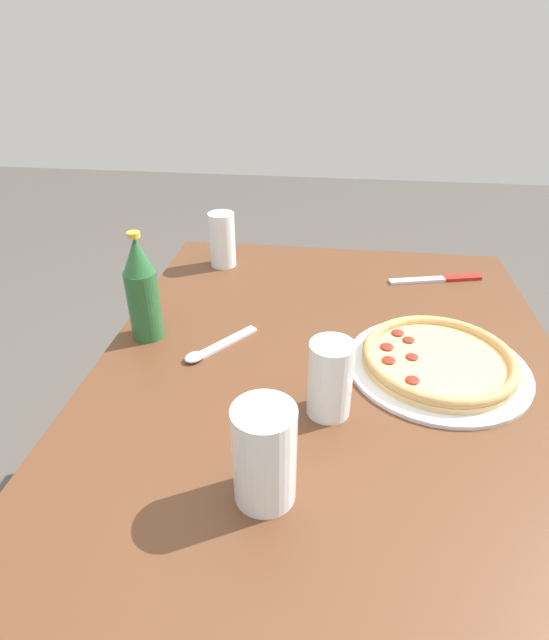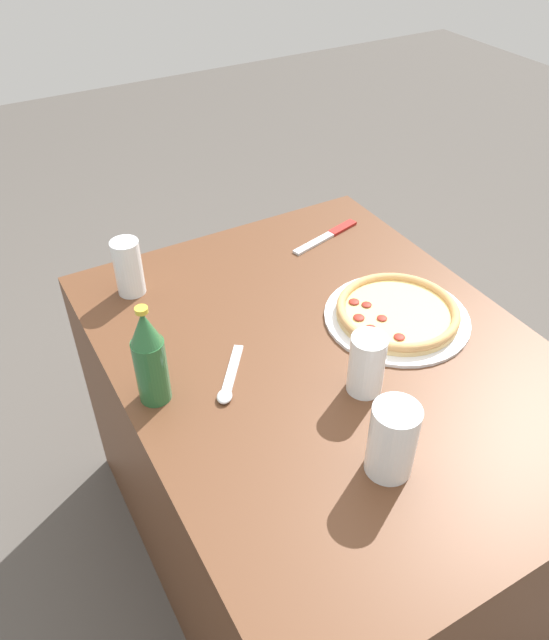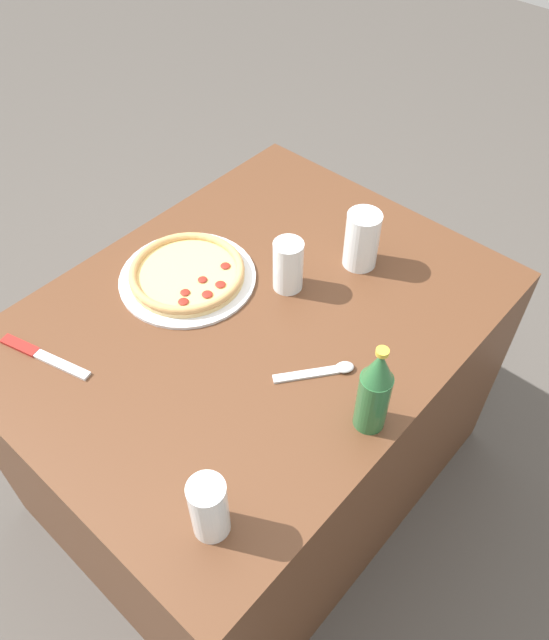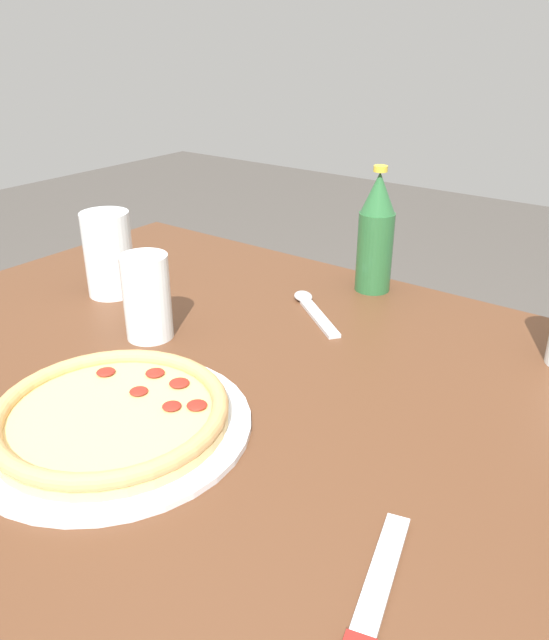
{
  "view_description": "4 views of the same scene",
  "coord_description": "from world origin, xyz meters",
  "px_view_note": "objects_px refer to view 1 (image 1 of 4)",
  "views": [
    {
      "loc": [
        0.76,
        -0.01,
        1.27
      ],
      "look_at": [
        -0.06,
        -0.11,
        0.78
      ],
      "focal_mm": 28.0,
      "sensor_mm": 36.0,
      "label": 1
    },
    {
      "loc": [
        0.8,
        -0.59,
        1.62
      ],
      "look_at": [
        -0.1,
        -0.08,
        0.77
      ],
      "focal_mm": 35.0,
      "sensor_mm": 36.0,
      "label": 2
    },
    {
      "loc": [
        -0.7,
        -0.69,
        1.77
      ],
      "look_at": [
        -0.04,
        -0.1,
        0.8
      ],
      "focal_mm": 35.0,
      "sensor_mm": 36.0,
      "label": 3
    },
    {
      "loc": [
        -0.54,
        0.58,
        1.16
      ],
      "look_at": [
        -0.07,
        -0.06,
        0.78
      ],
      "focal_mm": 35.0,
      "sensor_mm": 36.0,
      "label": 4
    }
  ],
  "objects_px": {
    "glass_mango_juice": "(222,243)",
    "beer_bottle": "(142,290)",
    "glass_red_wine": "(264,459)",
    "knife": "(440,279)",
    "spoon": "(211,349)",
    "glass_iced_tea": "(330,382)",
    "pizza_pepperoni": "(438,361)"
  },
  "relations": [
    {
      "from": "glass_red_wine",
      "to": "knife",
      "type": "relative_size",
      "value": 0.64
    },
    {
      "from": "glass_iced_tea",
      "to": "glass_red_wine",
      "type": "bearing_deg",
      "value": -23.66
    },
    {
      "from": "pizza_pepperoni",
      "to": "spoon",
      "type": "relative_size",
      "value": 2.14
    },
    {
      "from": "glass_mango_juice",
      "to": "beer_bottle",
      "type": "xyz_separation_m",
      "value": [
        0.36,
        -0.08,
        0.04
      ]
    },
    {
      "from": "glass_iced_tea",
      "to": "glass_red_wine",
      "type": "distance_m",
      "value": 0.2
    },
    {
      "from": "glass_iced_tea",
      "to": "spoon",
      "type": "distance_m",
      "value": 0.28
    },
    {
      "from": "glass_iced_tea",
      "to": "spoon",
      "type": "relative_size",
      "value": 0.85
    },
    {
      "from": "glass_iced_tea",
      "to": "beer_bottle",
      "type": "bearing_deg",
      "value": -116.3
    },
    {
      "from": "pizza_pepperoni",
      "to": "glass_red_wine",
      "type": "bearing_deg",
      "value": -40.24
    },
    {
      "from": "pizza_pepperoni",
      "to": "glass_red_wine",
      "type": "relative_size",
      "value": 2.23
    },
    {
      "from": "glass_iced_tea",
      "to": "glass_mango_juice",
      "type": "bearing_deg",
      "value": -151.49
    },
    {
      "from": "glass_mango_juice",
      "to": "knife",
      "type": "height_order",
      "value": "glass_mango_juice"
    },
    {
      "from": "beer_bottle",
      "to": "knife",
      "type": "relative_size",
      "value": 0.96
    },
    {
      "from": "pizza_pepperoni",
      "to": "glass_iced_tea",
      "type": "relative_size",
      "value": 2.51
    },
    {
      "from": "glass_iced_tea",
      "to": "beer_bottle",
      "type": "relative_size",
      "value": 0.59
    },
    {
      "from": "glass_mango_juice",
      "to": "glass_iced_tea",
      "type": "distance_m",
      "value": 0.62
    },
    {
      "from": "glass_red_wine",
      "to": "knife",
      "type": "distance_m",
      "value": 0.78
    },
    {
      "from": "glass_iced_tea",
      "to": "spoon",
      "type": "height_order",
      "value": "glass_iced_tea"
    },
    {
      "from": "knife",
      "to": "spoon",
      "type": "distance_m",
      "value": 0.62
    },
    {
      "from": "knife",
      "to": "spoon",
      "type": "xyz_separation_m",
      "value": [
        0.38,
        -0.49,
        0.0
      ]
    },
    {
      "from": "glass_red_wine",
      "to": "pizza_pepperoni",
      "type": "bearing_deg",
      "value": 139.76
    },
    {
      "from": "glass_red_wine",
      "to": "beer_bottle",
      "type": "height_order",
      "value": "beer_bottle"
    },
    {
      "from": "glass_red_wine",
      "to": "spoon",
      "type": "height_order",
      "value": "glass_red_wine"
    },
    {
      "from": "glass_mango_juice",
      "to": "glass_iced_tea",
      "type": "bearing_deg",
      "value": 28.51
    },
    {
      "from": "glass_mango_juice",
      "to": "glass_red_wine",
      "type": "height_order",
      "value": "glass_red_wine"
    },
    {
      "from": "glass_mango_juice",
      "to": "spoon",
      "type": "relative_size",
      "value": 0.91
    },
    {
      "from": "pizza_pepperoni",
      "to": "beer_bottle",
      "type": "bearing_deg",
      "value": -94.03
    },
    {
      "from": "beer_bottle",
      "to": "pizza_pepperoni",
      "type": "bearing_deg",
      "value": 85.97
    },
    {
      "from": "pizza_pepperoni",
      "to": "glass_red_wine",
      "type": "xyz_separation_m",
      "value": [
        0.32,
        -0.27,
        0.05
      ]
    },
    {
      "from": "glass_iced_tea",
      "to": "knife",
      "type": "xyz_separation_m",
      "value": [
        -0.52,
        0.26,
        -0.06
      ]
    },
    {
      "from": "glass_iced_tea",
      "to": "knife",
      "type": "relative_size",
      "value": 0.57
    },
    {
      "from": "glass_red_wine",
      "to": "beer_bottle",
      "type": "relative_size",
      "value": 0.66
    }
  ]
}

